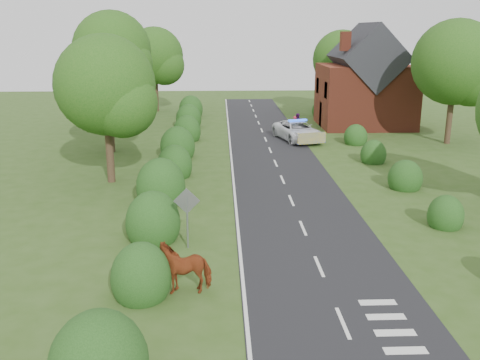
{
  "coord_description": "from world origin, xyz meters",
  "views": [
    {
      "loc": [
        -3.64,
        -18.2,
        8.54
      ],
      "look_at": [
        -2.68,
        7.46,
        1.3
      ],
      "focal_mm": 40.0,
      "sensor_mm": 36.0,
      "label": 1
    }
  ],
  "objects_px": {
    "cow": "(186,269)",
    "pedestrian_purple": "(297,123)",
    "road_sign": "(187,209)",
    "pedestrian_red": "(294,125)",
    "police_van": "(297,131)"
  },
  "relations": [
    {
      "from": "cow",
      "to": "pedestrian_purple",
      "type": "xyz_separation_m",
      "value": [
        7.83,
        28.66,
        0.1
      ]
    },
    {
      "from": "cow",
      "to": "pedestrian_purple",
      "type": "distance_m",
      "value": 29.71
    },
    {
      "from": "road_sign",
      "to": "pedestrian_purple",
      "type": "xyz_separation_m",
      "value": [
        7.97,
        25.11,
        -0.83
      ]
    },
    {
      "from": "road_sign",
      "to": "cow",
      "type": "xyz_separation_m",
      "value": [
        0.14,
        -3.55,
        -0.94
      ]
    },
    {
      "from": "cow",
      "to": "police_van",
      "type": "relative_size",
      "value": 0.34
    },
    {
      "from": "pedestrian_red",
      "to": "road_sign",
      "type": "bearing_deg",
      "value": 65.37
    },
    {
      "from": "cow",
      "to": "police_van",
      "type": "distance_m",
      "value": 26.26
    },
    {
      "from": "pedestrian_purple",
      "to": "pedestrian_red",
      "type": "bearing_deg",
      "value": 77.17
    },
    {
      "from": "police_van",
      "to": "pedestrian_purple",
      "type": "xyz_separation_m",
      "value": [
        0.46,
        3.46,
        0.05
      ]
    },
    {
      "from": "police_van",
      "to": "cow",
      "type": "bearing_deg",
      "value": -121.21
    },
    {
      "from": "road_sign",
      "to": "police_van",
      "type": "distance_m",
      "value": 22.93
    },
    {
      "from": "road_sign",
      "to": "cow",
      "type": "distance_m",
      "value": 3.68
    },
    {
      "from": "police_van",
      "to": "pedestrian_purple",
      "type": "distance_m",
      "value": 3.49
    },
    {
      "from": "police_van",
      "to": "pedestrian_purple",
      "type": "bearing_deg",
      "value": 67.43
    },
    {
      "from": "cow",
      "to": "pedestrian_purple",
      "type": "height_order",
      "value": "pedestrian_purple"
    }
  ]
}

